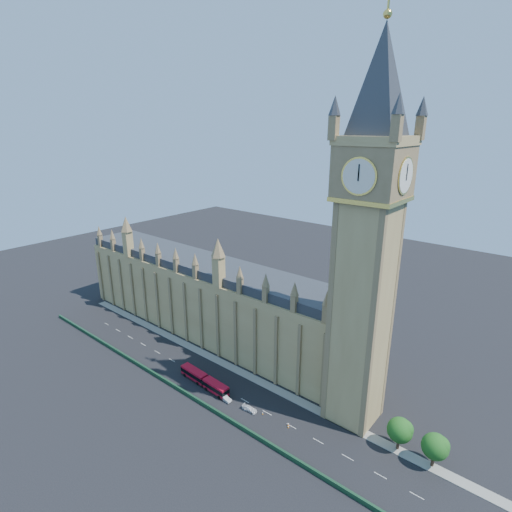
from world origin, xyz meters
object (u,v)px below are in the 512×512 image
Objects in this scene: car_silver at (225,398)px; car_white at (249,409)px; car_grey at (205,382)px; red_bus at (204,380)px.

car_white is (8.28, 1.06, -0.08)m from car_silver.
car_grey is 17.81m from car_white.
red_bus is 0.98m from car_grey.
red_bus is at bearing 172.54° from car_grey.
red_bus is 4.16× the size of car_grey.
car_silver is at bearing -3.37° from red_bus.
car_grey is 1.06× the size of car_white.
red_bus reaches higher than car_white.
car_silver is (9.54, -1.06, -0.99)m from red_bus.
car_silver is at bearing 91.70° from car_white.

